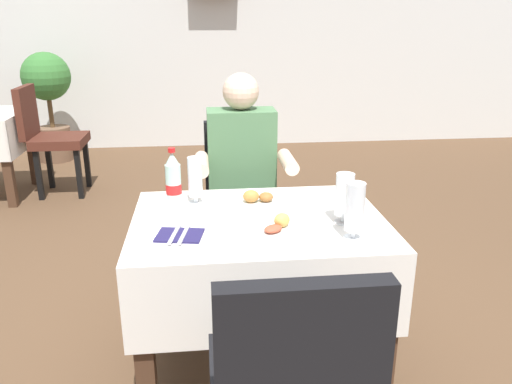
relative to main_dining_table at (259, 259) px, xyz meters
The scene contains 14 objects.
ground_plane 0.57m from the main_dining_table, 145.43° to the left, with size 11.00×11.00×0.00m, color brown.
back_wall 4.52m from the main_dining_table, 90.88° to the left, with size 11.00×0.12×3.14m, color silver.
main_dining_table is the anchor object (origin of this frame).
chair_far_diner_seat 0.78m from the main_dining_table, 90.00° to the left, with size 0.44×0.50×0.97m.
seated_diner_far 0.68m from the main_dining_table, 91.04° to the left, with size 0.50×0.46×1.26m.
plate_near_camera 0.26m from the main_dining_table, 76.72° to the right, with size 0.26×0.26×0.07m.
plate_far_diner 0.26m from the main_dining_table, 87.57° to the left, with size 0.23×0.23×0.07m.
beer_glass_left 0.44m from the main_dining_table, 141.19° to the left, with size 0.07×0.07×0.21m.
beer_glass_middle 0.50m from the main_dining_table, 35.90° to the right, with size 0.07×0.07×0.22m.
beer_glass_right 0.45m from the main_dining_table, 13.80° to the right, with size 0.07×0.07×0.21m.
cola_bottle_primary 0.49m from the main_dining_table, 154.89° to the left, with size 0.07×0.07×0.27m.
napkin_cutlery_set 0.40m from the main_dining_table, 155.25° to the right, with size 0.19×0.20×0.01m.
background_chair_right 3.08m from the main_dining_table, 120.74° to the left, with size 0.50×0.44×0.97m.
potted_plant_corner 4.25m from the main_dining_table, 116.06° to the left, with size 0.51×0.51×1.18m.
Camera 1 is at (-0.15, -1.95, 1.53)m, focal length 35.47 mm.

